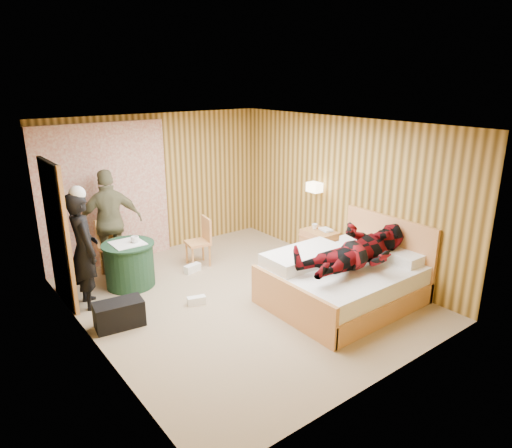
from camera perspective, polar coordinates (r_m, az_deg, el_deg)
floor at (r=6.81m, az=-2.14°, el=-9.09°), size 4.20×5.00×0.01m
ceiling at (r=6.10m, az=-2.42°, el=12.34°), size 4.20×5.00×0.01m
wall_back at (r=8.45m, az=-12.16°, el=4.90°), size 4.20×0.02×2.50m
wall_left at (r=5.47m, az=-20.54°, el=-2.90°), size 0.02×5.00×2.50m
wall_right at (r=7.70m, az=10.61°, el=3.76°), size 0.02×5.00×2.50m
curtain at (r=8.03m, az=-18.35°, el=3.36°), size 2.20×0.08×2.40m
doorway at (r=6.84m, az=-23.59°, el=-1.20°), size 0.06×0.90×2.05m
wall_lamp at (r=7.86m, az=7.34°, el=4.59°), size 0.26×0.24×0.16m
bed at (r=6.68m, az=10.88°, el=-6.93°), size 2.05×1.61×1.11m
nightstand at (r=7.98m, az=7.90°, el=-2.75°), size 0.44×0.60×0.58m
round_table at (r=7.29m, az=-15.53°, el=-4.86°), size 0.79×0.79×0.70m
chair_far at (r=7.77m, az=-17.57°, el=-2.13°), size 0.51×0.51×0.93m
chair_near at (r=7.82m, az=-6.82°, el=-1.71°), size 0.43×0.43×0.83m
duffel_bag at (r=6.25m, az=-16.73°, el=-10.73°), size 0.65×0.41×0.35m
sneaker_left at (r=7.68m, az=-7.95°, el=-5.49°), size 0.31×0.18×0.13m
sneaker_right at (r=6.63m, az=-7.45°, el=-9.46°), size 0.28×0.18×0.12m
woman_standing at (r=6.69m, az=-20.71°, el=-3.10°), size 0.41×0.61×1.65m
man_at_table at (r=7.70m, az=-17.73°, el=0.22°), size 1.07×0.60×1.72m
man_on_bed at (r=6.32m, az=12.93°, el=-2.04°), size 0.86×0.67×1.77m
book_lower at (r=7.85m, az=8.25°, el=-0.88°), size 0.21×0.25×0.02m
book_upper at (r=7.85m, az=8.25°, el=-0.74°), size 0.20×0.25×0.02m
cup_nightstand at (r=7.96m, az=7.34°, el=-0.31°), size 0.11×0.11×0.09m
cup_table at (r=7.14m, az=-14.90°, el=-1.87°), size 0.14×0.14×0.10m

